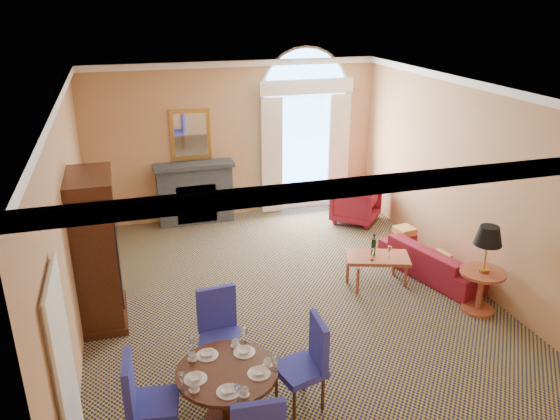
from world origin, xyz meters
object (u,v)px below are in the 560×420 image
object	(u,v)px
coffee_table	(377,258)
armchair	(355,203)
dining_table	(228,383)
side_table	(485,259)
armoire	(97,253)
sofa	(434,260)

from	to	relation	value
coffee_table	armchair	bearing A→B (deg)	92.47
dining_table	coffee_table	size ratio (longest dim) A/B	0.98
dining_table	side_table	world-z (taller)	side_table
armoire	dining_table	bearing A→B (deg)	-62.92
dining_table	sofa	size ratio (longest dim) A/B	0.57
sofa	armchair	world-z (taller)	armchair
dining_table	coffee_table	distance (m)	3.74
armchair	side_table	bearing A→B (deg)	46.44
armoire	dining_table	size ratio (longest dim) A/B	2.00
armchair	sofa	bearing A→B (deg)	47.75
sofa	side_table	xyz separation A→B (m)	(0.05, -1.17, 0.57)
coffee_table	side_table	distance (m)	1.65
coffee_table	side_table	bearing A→B (deg)	-27.48
dining_table	armchair	xyz separation A→B (m)	(3.67, 4.90, -0.12)
sofa	side_table	size ratio (longest dim) A/B	1.44
dining_table	side_table	distance (m)	4.20
armoire	side_table	size ratio (longest dim) A/B	1.64
armchair	armoire	bearing A→B (deg)	-23.63
armoire	side_table	bearing A→B (deg)	-14.44
armchair	side_table	xyz separation A→B (m)	(0.35, -3.72, 0.45)
armoire	side_table	xyz separation A→B (m)	(5.32, -1.37, -0.20)
side_table	armchair	bearing A→B (deg)	95.32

